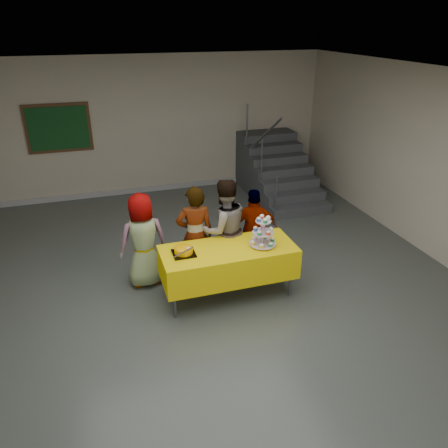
{
  "coord_description": "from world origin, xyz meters",
  "views": [
    {
      "loc": [
        -1.28,
        -4.6,
        3.66
      ],
      "look_at": [
        0.38,
        0.65,
        1.05
      ],
      "focal_mm": 35.0,
      "sensor_mm": 36.0,
      "label": 1
    }
  ],
  "objects_px": {
    "schoolchild_a": "(143,240)",
    "schoolchild_c": "(224,229)",
    "staircase": "(275,171)",
    "schoolchild_b": "(195,235)",
    "bear_cake": "(184,250)",
    "bake_table": "(228,262)",
    "schoolchild_d": "(254,231)",
    "noticeboard": "(58,128)",
    "cupcake_stand": "(263,234)"
  },
  "relations": [
    {
      "from": "schoolchild_b",
      "to": "noticeboard",
      "type": "xyz_separation_m",
      "value": [
        -1.87,
        3.98,
        0.84
      ]
    },
    {
      "from": "bear_cake",
      "to": "staircase",
      "type": "xyz_separation_m",
      "value": [
        2.94,
        3.65,
        -0.34
      ]
    },
    {
      "from": "bake_table",
      "to": "schoolchild_c",
      "type": "xyz_separation_m",
      "value": [
        0.11,
        0.55,
        0.23
      ]
    },
    {
      "from": "bear_cake",
      "to": "schoolchild_c",
      "type": "distance_m",
      "value": 0.9
    },
    {
      "from": "schoolchild_a",
      "to": "noticeboard",
      "type": "height_order",
      "value": "noticeboard"
    },
    {
      "from": "noticeboard",
      "to": "bear_cake",
      "type": "bearing_deg",
      "value": -70.51
    },
    {
      "from": "bake_table",
      "to": "staircase",
      "type": "xyz_separation_m",
      "value": [
        2.32,
        3.68,
        -0.07
      ]
    },
    {
      "from": "cupcake_stand",
      "to": "schoolchild_b",
      "type": "distance_m",
      "value": 1.03
    },
    {
      "from": "bake_table",
      "to": "schoolchild_d",
      "type": "xyz_separation_m",
      "value": [
        0.6,
        0.57,
        0.12
      ]
    },
    {
      "from": "bake_table",
      "to": "schoolchild_a",
      "type": "height_order",
      "value": "schoolchild_a"
    },
    {
      "from": "schoolchild_a",
      "to": "noticeboard",
      "type": "distance_m",
      "value": 4.09
    },
    {
      "from": "schoolchild_d",
      "to": "noticeboard",
      "type": "height_order",
      "value": "noticeboard"
    },
    {
      "from": "schoolchild_d",
      "to": "schoolchild_c",
      "type": "bearing_deg",
      "value": 15.73
    },
    {
      "from": "bake_table",
      "to": "schoolchild_c",
      "type": "distance_m",
      "value": 0.6
    },
    {
      "from": "bear_cake",
      "to": "staircase",
      "type": "distance_m",
      "value": 4.7
    },
    {
      "from": "noticeboard",
      "to": "cupcake_stand",
      "type": "bearing_deg",
      "value": -59.47
    },
    {
      "from": "schoolchild_b",
      "to": "noticeboard",
      "type": "relative_size",
      "value": 1.18
    },
    {
      "from": "schoolchild_d",
      "to": "staircase",
      "type": "xyz_separation_m",
      "value": [
        1.72,
        3.11,
        -0.19
      ]
    },
    {
      "from": "cupcake_stand",
      "to": "schoolchild_c",
      "type": "height_order",
      "value": "schoolchild_c"
    },
    {
      "from": "cupcake_stand",
      "to": "schoolchild_a",
      "type": "xyz_separation_m",
      "value": [
        -1.57,
        0.75,
        -0.23
      ]
    },
    {
      "from": "staircase",
      "to": "schoolchild_c",
      "type": "bearing_deg",
      "value": -125.15
    },
    {
      "from": "cupcake_stand",
      "to": "noticeboard",
      "type": "height_order",
      "value": "noticeboard"
    },
    {
      "from": "cupcake_stand",
      "to": "noticeboard",
      "type": "xyz_separation_m",
      "value": [
        -2.7,
        4.58,
        0.65
      ]
    },
    {
      "from": "staircase",
      "to": "noticeboard",
      "type": "height_order",
      "value": "noticeboard"
    },
    {
      "from": "bear_cake",
      "to": "staircase",
      "type": "bearing_deg",
      "value": 51.16
    },
    {
      "from": "schoolchild_a",
      "to": "staircase",
      "type": "xyz_separation_m",
      "value": [
        3.4,
        2.99,
        -0.23
      ]
    },
    {
      "from": "schoolchild_b",
      "to": "schoolchild_d",
      "type": "height_order",
      "value": "schoolchild_b"
    },
    {
      "from": "bear_cake",
      "to": "schoolchild_b",
      "type": "relative_size",
      "value": 0.23
    },
    {
      "from": "schoolchild_a",
      "to": "schoolchild_d",
      "type": "distance_m",
      "value": 1.69
    },
    {
      "from": "schoolchild_a",
      "to": "schoolchild_b",
      "type": "relative_size",
      "value": 0.94
    },
    {
      "from": "schoolchild_b",
      "to": "schoolchild_d",
      "type": "relative_size",
      "value": 1.12
    },
    {
      "from": "bake_table",
      "to": "noticeboard",
      "type": "xyz_separation_m",
      "value": [
        -2.22,
        4.52,
        1.04
      ]
    },
    {
      "from": "bake_table",
      "to": "bear_cake",
      "type": "distance_m",
      "value": 0.68
    },
    {
      "from": "schoolchild_c",
      "to": "schoolchild_d",
      "type": "distance_m",
      "value": 0.5
    },
    {
      "from": "schoolchild_c",
      "to": "schoolchild_b",
      "type": "bearing_deg",
      "value": -4.57
    },
    {
      "from": "schoolchild_b",
      "to": "staircase",
      "type": "relative_size",
      "value": 0.64
    },
    {
      "from": "cupcake_stand",
      "to": "bear_cake",
      "type": "relative_size",
      "value": 1.24
    },
    {
      "from": "schoolchild_c",
      "to": "staircase",
      "type": "xyz_separation_m",
      "value": [
        2.21,
        3.13,
        -0.3
      ]
    },
    {
      "from": "schoolchild_c",
      "to": "bear_cake",
      "type": "bearing_deg",
      "value": 28.86
    },
    {
      "from": "bake_table",
      "to": "noticeboard",
      "type": "height_order",
      "value": "noticeboard"
    },
    {
      "from": "schoolchild_d",
      "to": "staircase",
      "type": "height_order",
      "value": "staircase"
    },
    {
      "from": "schoolchild_b",
      "to": "bear_cake",
      "type": "bearing_deg",
      "value": 66.67
    },
    {
      "from": "schoolchild_a",
      "to": "schoolchild_d",
      "type": "height_order",
      "value": "schoolchild_a"
    },
    {
      "from": "bear_cake",
      "to": "schoolchild_c",
      "type": "bearing_deg",
      "value": 35.24
    },
    {
      "from": "bake_table",
      "to": "cupcake_stand",
      "type": "bearing_deg",
      "value": -7.13
    },
    {
      "from": "bear_cake",
      "to": "schoolchild_a",
      "type": "xyz_separation_m",
      "value": [
        -0.46,
        0.66,
        -0.11
      ]
    },
    {
      "from": "bake_table",
      "to": "schoolchild_b",
      "type": "distance_m",
      "value": 0.67
    },
    {
      "from": "schoolchild_a",
      "to": "schoolchild_c",
      "type": "relative_size",
      "value": 0.91
    },
    {
      "from": "bear_cake",
      "to": "schoolchild_a",
      "type": "relative_size",
      "value": 0.25
    },
    {
      "from": "schoolchild_c",
      "to": "schoolchild_d",
      "type": "bearing_deg",
      "value": 175.99
    }
  ]
}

